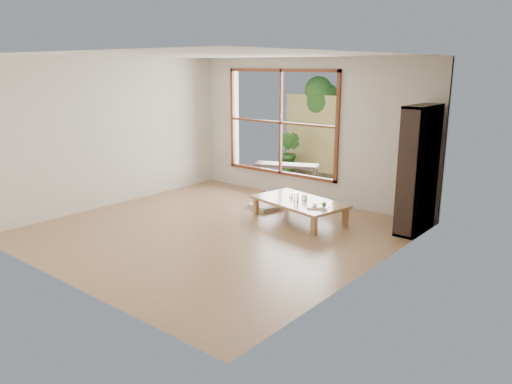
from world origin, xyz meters
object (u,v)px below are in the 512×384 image
(low_table, at_px, (299,203))
(food_tray, at_px, (319,206))
(bookshelf, at_px, (418,170))
(garden_bench, at_px, (286,167))

(low_table, relative_size, food_tray, 4.44)
(bookshelf, distance_m, garden_bench, 3.58)
(low_table, bearing_deg, garden_bench, 142.44)
(low_table, xyz_separation_m, garden_bench, (-1.64, 1.89, 0.09))
(low_table, distance_m, garden_bench, 2.50)
(food_tray, bearing_deg, low_table, 136.61)
(bookshelf, relative_size, garden_bench, 1.39)
(food_tray, bearing_deg, garden_bench, 111.66)
(low_table, height_order, bookshelf, bookshelf)
(low_table, height_order, garden_bench, garden_bench)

